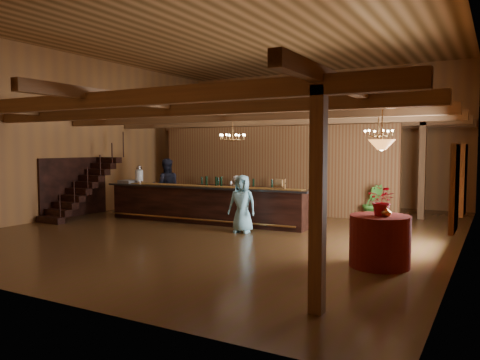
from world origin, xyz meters
The scene contains 31 objects.
floor centered at (0.00, 0.00, 0.00)m, with size 14.00×14.00×0.00m, color #513618.
ceiling centered at (0.00, 0.00, 5.50)m, with size 14.00×14.00×0.00m, color #B07B44.
wall_back centered at (0.00, 7.00, 2.75)m, with size 12.00×0.10×5.50m, color #9C6431.
wall_front centered at (0.00, -7.00, 2.75)m, with size 12.00×0.10×5.50m, color #9C6431.
wall_left centered at (-6.00, 0.00, 2.75)m, with size 0.10×14.00×5.50m, color #9C6431.
wall_right centered at (6.00, 0.00, 2.75)m, with size 0.10×14.00×5.50m, color #9C6431.
beam_grid centered at (0.00, 0.51, 3.24)m, with size 11.90×13.90×0.39m.
support_posts centered at (0.00, -0.50, 1.60)m, with size 9.20×10.20×3.20m.
partition_wall centered at (-0.50, 3.50, 1.55)m, with size 9.00×0.18×3.10m, color brown.
window_right_front centered at (5.95, -1.60, 1.55)m, with size 0.12×1.05×1.75m, color white.
window_right_back centered at (5.95, 1.00, 1.55)m, with size 0.12×1.05×1.75m, color white.
staircase centered at (-5.45, -0.74, 1.00)m, with size 1.00×2.80×2.00m.
backroom_boxes centered at (-0.29, 5.50, 0.53)m, with size 4.10×0.60×1.10m.
tasting_bar centered at (-1.30, 0.39, 0.58)m, with size 6.93×1.27×1.16m.
beverage_dispenser centered at (-3.85, 0.30, 1.44)m, with size 0.26×0.26×0.60m.
glass_rack_tray centered at (-4.22, 0.17, 1.20)m, with size 0.50×0.50×0.10m, color gray.
raffle_drum centered at (1.22, 0.48, 1.32)m, with size 0.34×0.24×0.30m.
bar_bottle_0 centered at (-1.30, 0.52, 1.30)m, with size 0.07×0.07×0.30m, color black.
bar_bottle_1 centered at (-0.95, 0.54, 1.30)m, with size 0.07×0.07×0.30m, color black.
bar_bottle_2 centered at (-0.78, 0.55, 1.30)m, with size 0.07×0.07×0.30m, color black.
backbar_shelf centered at (-1.75, 3.15, 0.47)m, with size 3.36×0.53×0.95m, color #391810.
round_table centered at (4.69, -2.43, 0.51)m, with size 1.17×1.17×1.02m, color #631108.
chandelier_left centered at (-0.55, 0.86, 2.68)m, with size 0.80×0.80×0.68m.
chandelier_right centered at (3.66, 1.88, 2.76)m, with size 0.80×0.80×0.59m.
pendant_lamp centered at (4.69, -2.43, 2.40)m, with size 0.52×0.52×0.90m.
bartender centered at (-0.51, 1.09, 0.73)m, with size 0.54×0.35×1.47m, color silver.
staff_second centered at (-3.47, 1.25, 0.98)m, with size 0.95×0.74×1.96m, color black.
guest centered at (0.54, -0.51, 0.80)m, with size 0.78×0.51×1.60m, color #8CD5E8.
floor_plant centered at (3.21, 3.26, 0.59)m, with size 0.65×0.52×1.18m, color #387925.
table_flowers centered at (4.74, -2.45, 1.31)m, with size 0.53×0.46×0.59m, color red.
table_vase centered at (4.83, -2.55, 1.17)m, with size 0.16×0.16×0.32m, color tan.
Camera 1 is at (6.71, -11.71, 2.35)m, focal length 35.00 mm.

